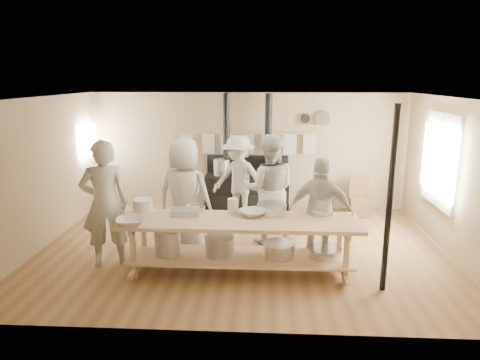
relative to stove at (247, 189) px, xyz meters
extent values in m
plane|color=brown|center=(0.01, -2.12, -0.52)|extent=(7.00, 7.00, 0.00)
plane|color=tan|center=(0.01, 0.38, 0.78)|extent=(7.00, 0.00, 7.00)
plane|color=tan|center=(0.01, -4.62, 0.78)|extent=(7.00, 0.00, 7.00)
plane|color=tan|center=(-3.49, -2.12, 0.78)|extent=(0.00, 5.00, 5.00)
plane|color=tan|center=(3.51, -2.12, 0.78)|extent=(0.00, 5.00, 5.00)
plane|color=tan|center=(0.01, -2.12, 2.08)|extent=(7.00, 7.00, 0.00)
cube|color=beige|center=(3.48, -1.52, 0.98)|extent=(0.06, 1.35, 1.65)
plane|color=white|center=(3.44, -1.52, 0.98)|extent=(0.00, 1.50, 1.50)
cube|color=beige|center=(3.43, -1.52, 0.98)|extent=(0.02, 0.03, 1.50)
plane|color=white|center=(-3.44, -0.12, 1.08)|extent=(0.00, 0.90, 0.90)
cube|color=black|center=(0.01, -0.02, -0.10)|extent=(1.80, 0.70, 0.85)
cube|color=black|center=(0.01, -0.02, -0.47)|extent=(1.90, 0.75, 0.10)
cube|color=black|center=(0.01, 0.28, 0.53)|extent=(1.80, 0.12, 0.35)
cylinder|color=black|center=(-0.44, 0.03, 1.20)|extent=(0.15, 0.15, 1.75)
cylinder|color=black|center=(0.46, 0.03, 1.20)|extent=(0.15, 0.15, 1.75)
cylinder|color=#B2B2B7|center=(-0.54, -0.02, 0.50)|extent=(0.36, 0.36, 0.34)
cylinder|color=gray|center=(0.56, -0.07, 0.48)|extent=(0.30, 0.30, 0.30)
cylinder|color=tan|center=(0.01, 0.28, 1.20)|extent=(3.00, 0.04, 0.04)
cube|color=silver|center=(-1.34, 0.28, 0.98)|extent=(0.28, 0.01, 0.46)
cube|color=silver|center=(-0.89, 0.28, 0.98)|extent=(0.28, 0.01, 0.46)
cube|color=silver|center=(-0.44, 0.28, 0.98)|extent=(0.28, 0.01, 0.46)
cube|color=silver|center=(0.01, 0.28, 0.98)|extent=(0.28, 0.01, 0.46)
cube|color=silver|center=(0.46, 0.28, 0.98)|extent=(0.28, 0.01, 0.46)
cube|color=silver|center=(0.91, 0.28, 0.98)|extent=(0.28, 0.01, 0.46)
cube|color=silver|center=(1.36, 0.28, 0.98)|extent=(0.28, 0.01, 0.46)
cube|color=tan|center=(1.41, 0.30, 1.38)|extent=(0.50, 0.14, 0.03)
cylinder|color=black|center=(1.26, 0.32, 1.53)|extent=(0.20, 0.04, 0.20)
cylinder|color=silver|center=(1.63, 0.32, 1.53)|extent=(0.32, 0.03, 0.32)
cube|color=tan|center=(0.01, -3.02, 0.30)|extent=(3.60, 0.90, 0.06)
cube|color=tan|center=(0.01, -3.02, -0.27)|extent=(3.40, 0.80, 0.04)
cube|color=tan|center=(0.01, -3.02, -0.32)|extent=(3.30, 0.06, 0.06)
cube|color=tan|center=(-1.54, -3.32, -0.10)|extent=(0.07, 0.07, 0.85)
cube|color=tan|center=(-1.54, -2.72, -0.10)|extent=(0.07, 0.07, 0.85)
cube|color=tan|center=(1.56, -3.32, -0.10)|extent=(0.07, 0.07, 0.85)
cube|color=tan|center=(1.56, -2.72, -0.10)|extent=(0.07, 0.07, 0.85)
cylinder|color=#B2B2B7|center=(-1.09, -3.02, -0.06)|extent=(0.40, 0.40, 0.38)
cylinder|color=gray|center=(-0.29, -3.02, -0.10)|extent=(0.44, 0.44, 0.30)
cylinder|color=silver|center=(0.61, -3.02, -0.14)|extent=(0.48, 0.48, 0.22)
cylinder|color=silver|center=(1.31, -3.02, -0.18)|extent=(0.52, 0.52, 0.14)
cylinder|color=black|center=(2.06, -3.47, 0.78)|extent=(0.08, 0.08, 2.60)
imported|color=#BDB7A7|center=(-2.09, -2.85, 0.49)|extent=(0.86, 0.72, 2.02)
imported|color=#BDB7A7|center=(0.46, -1.75, 0.46)|extent=(0.98, 0.77, 1.97)
imported|color=#BDB7A7|center=(-0.96, -2.23, 0.46)|extent=(1.07, 0.82, 1.96)
imported|color=#BDB7A7|center=(1.26, -2.63, 0.35)|extent=(1.07, 0.60, 1.73)
imported|color=#BDB7A7|center=(-0.13, -0.70, 0.38)|extent=(1.34, 1.11, 1.81)
cube|color=#513620|center=(2.42, -0.17, -0.31)|extent=(0.42, 0.42, 0.43)
cube|color=#513620|center=(2.43, 0.01, 0.10)|extent=(0.40, 0.06, 0.47)
imported|color=silver|center=(-1.54, -3.35, 0.38)|extent=(0.48, 0.48, 0.10)
imported|color=silver|center=(-0.71, -2.69, 0.38)|extent=(0.45, 0.45, 0.10)
imported|color=silver|center=(0.19, -2.83, 0.38)|extent=(0.52, 0.52, 0.09)
imported|color=silver|center=(1.25, -2.69, 0.38)|extent=(0.31, 0.31, 0.10)
cube|color=#B2B2B7|center=(-0.84, -2.83, 0.38)|extent=(0.44, 0.31, 0.09)
cylinder|color=silver|center=(0.49, -2.69, 0.40)|extent=(0.58, 0.58, 0.15)
cylinder|color=gray|center=(1.26, -2.69, 0.46)|extent=(0.37, 0.37, 0.27)
cylinder|color=silver|center=(-1.54, -2.69, 0.43)|extent=(0.39, 0.39, 0.19)
cylinder|color=silver|center=(-0.11, -2.75, 0.45)|extent=(0.17, 0.17, 0.24)
camera|label=1|loc=(0.34, -9.08, 2.40)|focal=32.00mm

